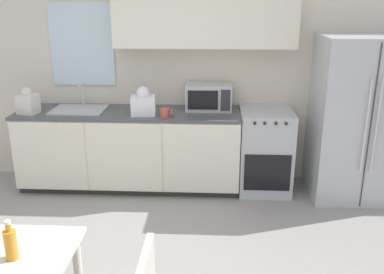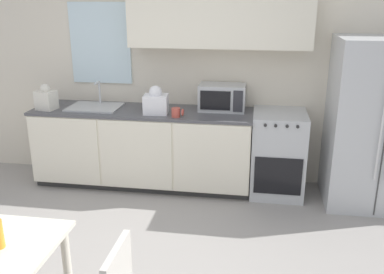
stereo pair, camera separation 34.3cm
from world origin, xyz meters
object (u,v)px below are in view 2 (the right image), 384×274
(oven_range, at_px, (278,153))
(coffee_mug, at_px, (177,112))
(refrigerator, at_px, (375,124))
(microwave, at_px, (222,97))

(oven_range, relative_size, coffee_mug, 7.14)
(oven_range, height_order, refrigerator, refrigerator)
(oven_range, relative_size, microwave, 1.82)
(refrigerator, relative_size, coffee_mug, 13.40)
(oven_range, height_order, coffee_mug, coffee_mug)
(refrigerator, height_order, coffee_mug, refrigerator)
(coffee_mug, bearing_deg, oven_range, 12.47)
(refrigerator, xyz_separation_m, microwave, (-1.60, 0.20, 0.17))
(microwave, bearing_deg, oven_range, -11.15)
(refrigerator, distance_m, microwave, 1.63)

